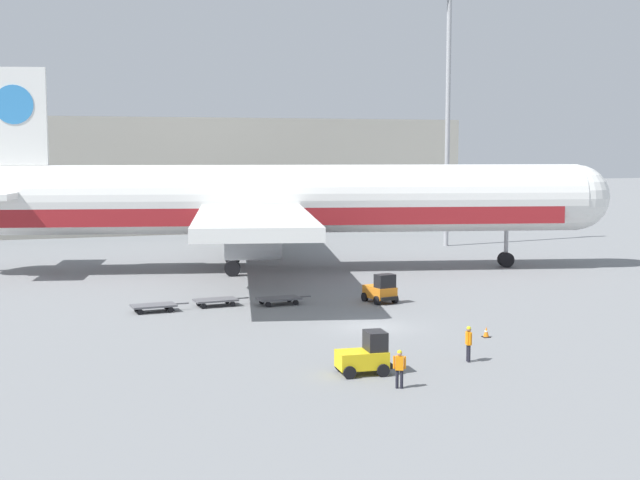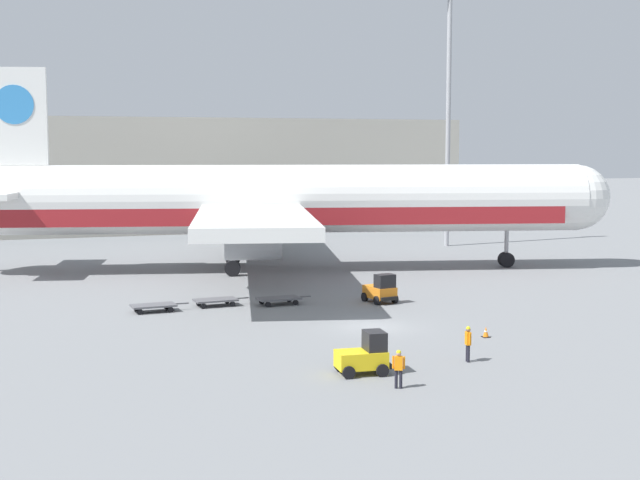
% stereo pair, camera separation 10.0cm
% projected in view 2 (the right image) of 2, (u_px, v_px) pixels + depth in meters
% --- Properties ---
extents(ground_plane, '(400.00, 400.00, 0.00)m').
position_uv_depth(ground_plane, '(373.00, 327.00, 52.24)').
color(ground_plane, slate).
extents(terminal_building, '(90.00, 18.20, 14.00)m').
position_uv_depth(terminal_building, '(104.00, 175.00, 112.10)').
color(terminal_building, '#BCB7A8').
rests_on(terminal_building, ground_plane).
extents(light_mast, '(2.80, 0.50, 26.82)m').
position_uv_depth(light_mast, '(449.00, 101.00, 93.12)').
color(light_mast, '#9EA0A5').
rests_on(light_mast, ground_plane).
extents(airplane_main, '(57.24, 48.57, 17.00)m').
position_uv_depth(airplane_main, '(272.00, 202.00, 75.70)').
color(airplane_main, white).
rests_on(airplane_main, ground_plane).
extents(baggage_tug_foreground, '(2.55, 1.80, 2.00)m').
position_uv_depth(baggage_tug_foreground, '(365.00, 355.00, 41.45)').
color(baggage_tug_foreground, yellow).
rests_on(baggage_tug_foreground, ground_plane).
extents(baggage_tug_mid, '(1.99, 2.65, 2.00)m').
position_uv_depth(baggage_tug_mid, '(381.00, 290.00, 60.34)').
color(baggage_tug_mid, orange).
rests_on(baggage_tug_mid, ground_plane).
extents(baggage_dolly_lead, '(3.75, 1.70, 0.48)m').
position_uv_depth(baggage_dolly_lead, '(154.00, 306.00, 57.00)').
color(baggage_dolly_lead, '#56565B').
rests_on(baggage_dolly_lead, ground_plane).
extents(baggage_dolly_second, '(3.75, 1.70, 0.48)m').
position_uv_depth(baggage_dolly_second, '(216.00, 300.00, 59.05)').
color(baggage_dolly_second, '#56565B').
rests_on(baggage_dolly_second, ground_plane).
extents(baggage_dolly_third, '(3.75, 1.70, 0.48)m').
position_uv_depth(baggage_dolly_third, '(279.00, 299.00, 59.62)').
color(baggage_dolly_third, '#56565B').
rests_on(baggage_dolly_third, ground_plane).
extents(ground_crew_near, '(0.27, 0.56, 1.78)m').
position_uv_depth(ground_crew_near, '(468.00, 341.00, 43.73)').
color(ground_crew_near, black).
rests_on(ground_crew_near, ground_plane).
extents(ground_crew_far, '(0.52, 0.36, 1.72)m').
position_uv_depth(ground_crew_far, '(399.00, 366.00, 38.93)').
color(ground_crew_far, black).
rests_on(ground_crew_far, ground_plane).
extents(traffic_cone_near, '(0.40, 0.40, 0.60)m').
position_uv_depth(traffic_cone_near, '(486.00, 332.00, 49.43)').
color(traffic_cone_near, black).
rests_on(traffic_cone_near, ground_plane).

